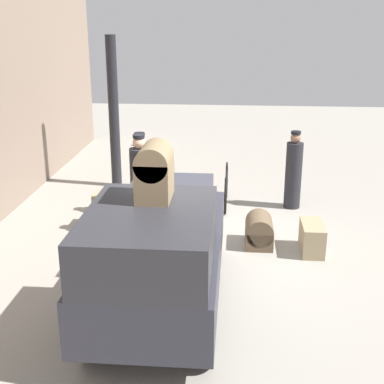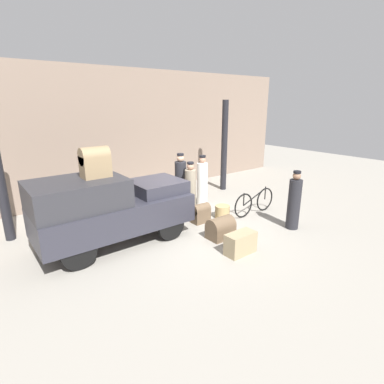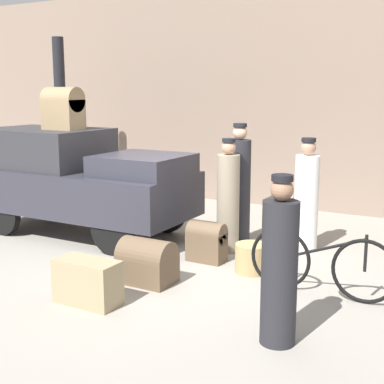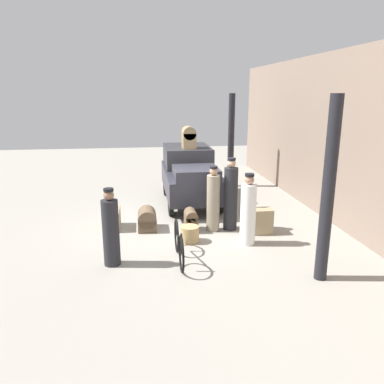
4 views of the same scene
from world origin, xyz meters
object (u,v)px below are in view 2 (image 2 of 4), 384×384
bicycle (254,202)px  suitcase_tan_flat (240,243)px  trunk_umber_medium (178,195)px  wicker_basket (222,212)px  porter_with_bicycle (202,182)px  suitcase_small_leather (201,213)px  truck (109,207)px  porter_lifting_near_truck (190,192)px  conductor_in_dark_uniform (181,186)px  porter_carrying_trunk (294,202)px  trunk_large_brown (221,228)px  trunk_on_truck_roof (95,162)px

bicycle → suitcase_tan_flat: bearing=-145.7°
trunk_umber_medium → suitcase_tan_flat: bearing=-103.2°
wicker_basket → trunk_umber_medium: trunk_umber_medium is taller
porter_with_bicycle → suitcase_small_leather: size_ratio=3.00×
bicycle → suitcase_tan_flat: (-2.21, -1.51, -0.13)m
truck → porter_lifting_near_truck: (2.66, 0.25, -0.17)m
truck → conductor_in_dark_uniform: size_ratio=1.97×
bicycle → porter_with_bicycle: (-0.71, 1.68, 0.39)m
wicker_basket → porter_lifting_near_truck: bearing=134.5°
suitcase_tan_flat → trunk_umber_medium: bearing=76.8°
porter_carrying_trunk → trunk_umber_medium: size_ratio=2.56×
trunk_large_brown → conductor_in_dark_uniform: bearing=82.4°
suitcase_tan_flat → trunk_on_truck_roof: bearing=135.7°
trunk_large_brown → truck: bearing=148.8°
truck → conductor_in_dark_uniform: conductor_in_dark_uniform is taller
bicycle → truck: bearing=169.6°
porter_lifting_near_truck → trunk_large_brown: bearing=-100.7°
truck → suitcase_small_leather: bearing=-6.7°
truck → porter_carrying_trunk: size_ratio=2.28×
porter_lifting_near_truck → suitcase_tan_flat: size_ratio=2.27×
trunk_large_brown → suitcase_tan_flat: size_ratio=0.90×
suitcase_tan_flat → bicycle: bearing=34.3°
conductor_in_dark_uniform → trunk_large_brown: conductor_in_dark_uniform is taller
bicycle → porter_carrying_trunk: porter_carrying_trunk is taller
porter_carrying_trunk → suitcase_tan_flat: size_ratio=2.18×
porter_with_bicycle → trunk_umber_medium: (-0.62, 0.55, -0.46)m
porter_carrying_trunk → conductor_in_dark_uniform: (-1.70, 2.88, 0.12)m
wicker_basket → trunk_on_truck_roof: bearing=173.0°
truck → trunk_on_truck_roof: trunk_on_truck_roof is taller
wicker_basket → porter_with_bicycle: bearing=77.0°
trunk_umber_medium → trunk_on_truck_roof: trunk_on_truck_roof is taller
suitcase_tan_flat → suitcase_small_leather: bearing=76.9°
porter_carrying_trunk → trunk_umber_medium: porter_carrying_trunk is taller
conductor_in_dark_uniform → suitcase_tan_flat: (-0.49, -3.01, -0.61)m
suitcase_tan_flat → trunk_on_truck_roof: 3.76m
porter_lifting_near_truck → wicker_basket: bearing=-45.5°
porter_carrying_trunk → trunk_large_brown: 2.18m
trunk_large_brown → trunk_on_truck_roof: bearing=151.1°
trunk_on_truck_roof → suitcase_tan_flat: bearing=-44.3°
porter_with_bicycle → suitcase_small_leather: porter_with_bicycle is taller
wicker_basket → trunk_on_truck_roof: trunk_on_truck_roof is taller
bicycle → wicker_basket: bicycle is taller
truck → trunk_large_brown: truck is taller
truck → suitcase_small_leather: (2.60, -0.31, -0.66)m
wicker_basket → porter_with_bicycle: porter_with_bicycle is taller
conductor_in_dark_uniform → suitcase_tan_flat: 3.11m
wicker_basket → porter_carrying_trunk: bearing=-60.2°
porter_carrying_trunk → conductor_in_dark_uniform: conductor_in_dark_uniform is taller
bicycle → porter_lifting_near_truck: 2.03m
suitcase_tan_flat → porter_lifting_near_truck: bearing=78.5°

